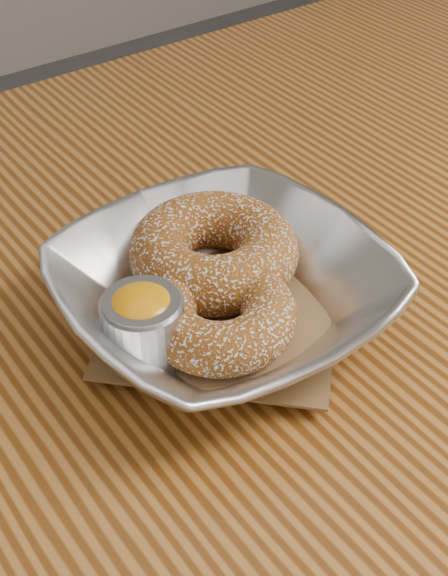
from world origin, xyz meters
TOP-DOWN VIEW (x-y plane):
  - table at (0.00, 0.00)m, footprint 1.20×0.80m
  - serving_bowl at (0.01, 0.00)m, footprint 0.21×0.21m
  - parchment at (0.01, 0.00)m, footprint 0.21×0.21m
  - donut_back at (0.03, 0.04)m, footprint 0.15×0.15m
  - donut_front at (-0.01, -0.01)m, footprint 0.11×0.11m
  - ramekin at (-0.05, 0.00)m, footprint 0.05×0.05m

SIDE VIEW (x-z plane):
  - table at x=0.00m, z-range 0.28..1.03m
  - parchment at x=0.01m, z-range 0.76..0.76m
  - serving_bowl at x=0.01m, z-range 0.75..0.80m
  - donut_front at x=-0.01m, z-range 0.76..0.79m
  - donut_back at x=0.03m, z-range 0.76..0.80m
  - ramekin at x=-0.05m, z-range 0.76..0.81m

